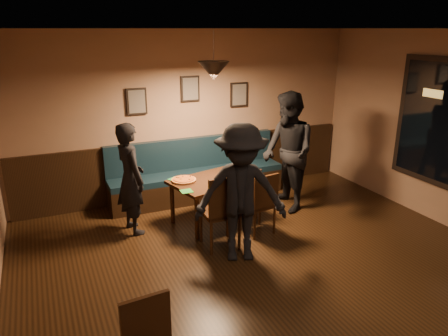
% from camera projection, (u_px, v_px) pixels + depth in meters
% --- Properties ---
extents(floor, '(7.00, 7.00, 0.00)m').
position_uv_depth(floor, '(303.00, 301.00, 4.57)').
color(floor, black).
rests_on(floor, ground).
extents(ceiling, '(7.00, 7.00, 0.00)m').
position_uv_depth(ceiling, '(321.00, 28.00, 3.69)').
color(ceiling, silver).
rests_on(ceiling, ground).
extents(wall_back, '(6.00, 0.00, 6.00)m').
position_uv_depth(wall_back, '(190.00, 115.00, 7.17)').
color(wall_back, '#8C704F').
rests_on(wall_back, ground).
extents(wainscot, '(5.88, 0.06, 1.00)m').
position_uv_depth(wainscot, '(192.00, 166.00, 7.42)').
color(wainscot, black).
rests_on(wainscot, ground).
extents(booth_bench, '(3.00, 0.60, 1.00)m').
position_uv_depth(booth_bench, '(197.00, 171.00, 7.19)').
color(booth_bench, '#0F232D').
rests_on(booth_bench, ground).
extents(picture_left, '(0.32, 0.04, 0.42)m').
position_uv_depth(picture_left, '(137.00, 101.00, 6.70)').
color(picture_left, black).
rests_on(picture_left, wall_back).
extents(picture_center, '(0.32, 0.04, 0.42)m').
position_uv_depth(picture_center, '(190.00, 89.00, 7.00)').
color(picture_center, black).
rests_on(picture_center, wall_back).
extents(picture_right, '(0.32, 0.04, 0.42)m').
position_uv_depth(picture_right, '(239.00, 95.00, 7.40)').
color(picture_right, black).
rests_on(picture_right, wall_back).
extents(pendant_lamp, '(0.44, 0.44, 0.25)m').
position_uv_depth(pendant_lamp, '(214.00, 71.00, 5.79)').
color(pendant_lamp, black).
rests_on(pendant_lamp, ceiling).
extents(dining_table, '(1.41, 1.09, 0.67)m').
position_uv_depth(dining_table, '(215.00, 200.00, 6.39)').
color(dining_table, '#33160E').
rests_on(dining_table, floor).
extents(chair_near_left, '(0.47, 0.47, 1.04)m').
position_uv_depth(chair_near_left, '(220.00, 210.00, 5.59)').
color(chair_near_left, '#321F0E').
rests_on(chair_near_left, floor).
extents(chair_near_right, '(0.46, 0.46, 0.91)m').
position_uv_depth(chair_near_right, '(258.00, 202.00, 5.99)').
color(chair_near_right, black).
rests_on(chair_near_right, floor).
extents(diner_left, '(0.49, 0.65, 1.60)m').
position_uv_depth(diner_left, '(131.00, 179.00, 5.92)').
color(diner_left, black).
rests_on(diner_left, floor).
extents(diner_right, '(0.77, 0.96, 1.90)m').
position_uv_depth(diner_right, '(288.00, 152.00, 6.65)').
color(diner_right, black).
rests_on(diner_right, floor).
extents(diner_front, '(1.29, 1.00, 1.75)m').
position_uv_depth(diner_front, '(241.00, 194.00, 5.18)').
color(diner_front, black).
rests_on(diner_front, floor).
extents(pizza_a, '(0.46, 0.46, 0.04)m').
position_uv_depth(pizza_a, '(184.00, 180.00, 6.20)').
color(pizza_a, orange).
rests_on(pizza_a, dining_table).
extents(pizza_b, '(0.36, 0.36, 0.04)m').
position_uv_depth(pizza_b, '(223.00, 181.00, 6.15)').
color(pizza_b, gold).
rests_on(pizza_b, dining_table).
extents(pizza_c, '(0.41, 0.41, 0.04)m').
position_uv_depth(pizza_c, '(235.00, 171.00, 6.57)').
color(pizza_c, orange).
rests_on(pizza_c, dining_table).
extents(soda_glass, '(0.09, 0.09, 0.16)m').
position_uv_depth(soda_glass, '(259.00, 175.00, 6.23)').
color(soda_glass, black).
rests_on(soda_glass, dining_table).
extents(tabasco_bottle, '(0.04, 0.04, 0.12)m').
position_uv_depth(tabasco_bottle, '(247.00, 171.00, 6.47)').
color(tabasco_bottle, '#A30519').
rests_on(tabasco_bottle, dining_table).
extents(napkin_a, '(0.22, 0.22, 0.01)m').
position_uv_depth(napkin_a, '(175.00, 179.00, 6.27)').
color(napkin_a, '#1C6B37').
rests_on(napkin_a, dining_table).
extents(napkin_b, '(0.17, 0.17, 0.01)m').
position_uv_depth(napkin_b, '(186.00, 191.00, 5.81)').
color(napkin_b, '#217E27').
rests_on(napkin_b, dining_table).
extents(cutlery_set, '(0.18, 0.07, 0.00)m').
position_uv_depth(cutlery_set, '(226.00, 187.00, 5.97)').
color(cutlery_set, silver).
rests_on(cutlery_set, dining_table).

